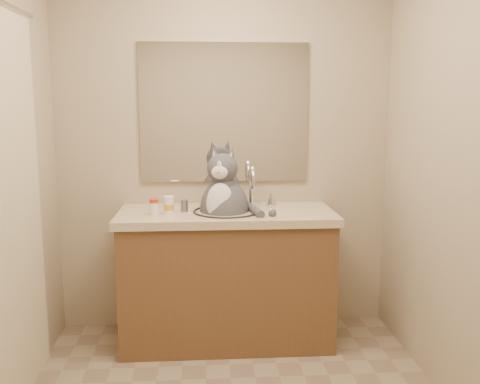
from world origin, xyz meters
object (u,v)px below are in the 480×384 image
at_px(grey_canister, 184,206).
at_px(pill_bottle_redcap, 154,207).
at_px(cat, 224,205).
at_px(pill_bottle_orange, 169,206).

bearing_deg(grey_canister, pill_bottle_redcap, -154.82).
relative_size(pill_bottle_redcap, grey_canister, 1.32).
distance_m(cat, pill_bottle_redcap, 0.43).
bearing_deg(pill_bottle_redcap, grey_canister, 25.18).
distance_m(pill_bottle_orange, grey_canister, 0.12).
relative_size(cat, pill_bottle_redcap, 6.44).
distance_m(cat, grey_canister, 0.25).
height_order(pill_bottle_redcap, pill_bottle_orange, pill_bottle_orange).
xyz_separation_m(cat, pill_bottle_redcap, (-0.42, -0.08, 0.01)).
bearing_deg(cat, grey_canister, -166.25).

